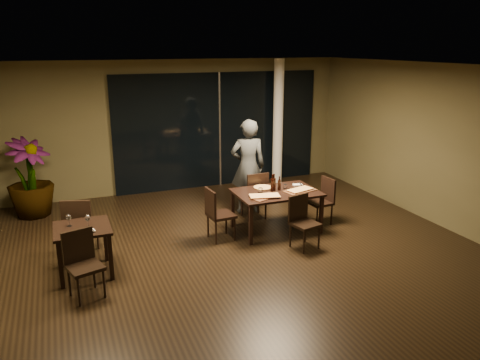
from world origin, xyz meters
The scene contains 32 objects.
ground centered at (0.00, 0.00, 0.00)m, with size 8.00×8.00×0.00m, color black.
wall_back centered at (0.00, 4.05, 1.50)m, with size 8.00×0.10×3.00m, color #464025.
wall_front centered at (0.00, -4.05, 1.50)m, with size 8.00×0.10×3.00m, color #464025.
wall_right centered at (4.05, 0.00, 1.50)m, with size 0.10×8.00×3.00m, color #464025.
ceiling centered at (0.00, 0.00, 3.02)m, with size 8.00×8.00×0.04m, color silver.
window_panel centered at (1.00, 3.96, 1.35)m, with size 5.00×0.06×2.70m, color black.
column centered at (2.40, 3.65, 1.50)m, with size 0.24×0.24×3.00m, color white.
main_table centered at (1.00, 0.80, 0.68)m, with size 1.50×1.00×0.75m.
side_table centered at (-2.40, 0.30, 0.62)m, with size 0.80×0.80×0.75m.
chair_main_far centered at (0.88, 1.47, 0.53)m, with size 0.44×0.44×0.95m.
chair_main_near centered at (1.09, -0.01, 0.50)m, with size 0.50×0.50×0.89m.
chair_main_left centered at (-0.16, 0.78, 0.52)m, with size 0.47×0.47×0.94m.
chair_main_right centered at (2.00, 0.81, 0.50)m, with size 0.45×0.45×0.89m.
chair_side_far centered at (-2.41, 0.93, 0.56)m, with size 0.59×0.59×1.00m.
chair_side_near centered at (-2.45, -0.33, 0.52)m, with size 0.53×0.53×0.92m.
diner centered at (0.90, 1.91, 0.96)m, with size 0.65×0.43×1.92m, color #2D3032.
potted_plant centered at (-3.20, 3.28, 0.79)m, with size 0.86×0.86×1.57m, color #1E4E1A.
pizza_board_left centered at (0.66, 0.57, 0.76)m, with size 0.52×0.26×0.01m, color #4B2918.
pizza_board_right centered at (1.41, 0.66, 0.76)m, with size 0.60×0.30×0.01m, color #492A17.
oblong_pizza_left centered at (0.66, 0.57, 0.77)m, with size 0.50×0.24×0.02m, color maroon, non-canonical shape.
oblong_pizza_right centered at (1.41, 0.66, 0.77)m, with size 0.46×0.21×0.02m, color maroon, non-canonical shape.
round_pizza centered at (0.86, 1.09, 0.76)m, with size 0.33×0.33×0.01m, color #B64014.
bottle_a centered at (0.94, 0.85, 0.91)m, with size 0.07×0.07×0.31m, color black, non-canonical shape.
bottle_b centered at (1.08, 0.86, 0.88)m, with size 0.06×0.06×0.26m, color black, non-canonical shape.
bottle_c centered at (0.98, 0.87, 0.91)m, with size 0.07×0.07×0.31m, color black, non-canonical shape.
tumbler_left centered at (0.70, 0.85, 0.79)m, with size 0.07×0.07×0.09m, color white.
tumbler_right centered at (1.22, 0.90, 0.79)m, with size 0.07×0.07×0.08m, color white.
napkin_near centered at (1.58, 0.66, 0.76)m, with size 0.18×0.10×0.01m, color white.
napkin_far centered at (1.55, 1.02, 0.76)m, with size 0.18×0.10×0.01m, color white.
wine_glass_a centered at (-2.57, 0.41, 0.84)m, with size 0.08×0.08×0.17m, color white, non-canonical shape.
wine_glass_b centered at (-2.31, 0.27, 0.84)m, with size 0.08×0.08×0.17m, color white, non-canonical shape.
side_napkin centered at (-2.33, 0.09, 0.76)m, with size 0.18×0.11×0.01m, color white.
Camera 1 is at (-2.58, -6.47, 3.33)m, focal length 35.00 mm.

